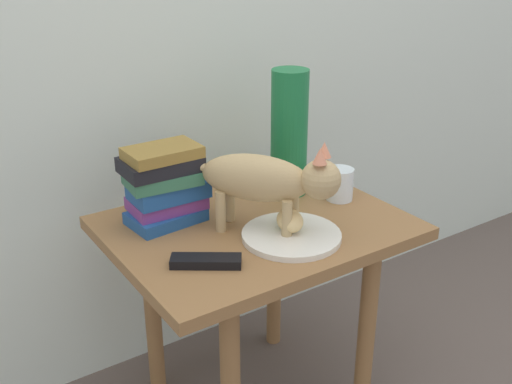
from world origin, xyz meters
TOP-DOWN VIEW (x-y plane):
  - side_table at (0.00, 0.00)m, footprint 0.69×0.54m
  - plate at (0.02, -0.12)m, footprint 0.23×0.23m
  - bread_roll at (0.03, -0.10)m, footprint 0.08×0.10m
  - cat at (-0.01, -0.06)m, footprint 0.32×0.39m
  - book_stack at (-0.18, 0.12)m, footprint 0.20×0.13m
  - green_vase at (0.17, 0.11)m, footprint 0.10×0.10m
  - candle_jar at (0.26, -0.01)m, footprint 0.07×0.07m
  - tv_remote at (-0.20, -0.11)m, footprint 0.15×0.12m

SIDE VIEW (x-z plane):
  - side_table at x=0.00m, z-range 0.19..0.75m
  - plate at x=0.02m, z-range 0.56..0.57m
  - tv_remote at x=-0.20m, z-range 0.56..0.58m
  - candle_jar at x=0.26m, z-range 0.55..0.64m
  - bread_roll at x=0.03m, z-range 0.57..0.62m
  - book_stack at x=-0.18m, z-range 0.56..0.75m
  - cat at x=-0.01m, z-range 0.58..0.81m
  - green_vase at x=0.17m, z-range 0.56..0.89m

